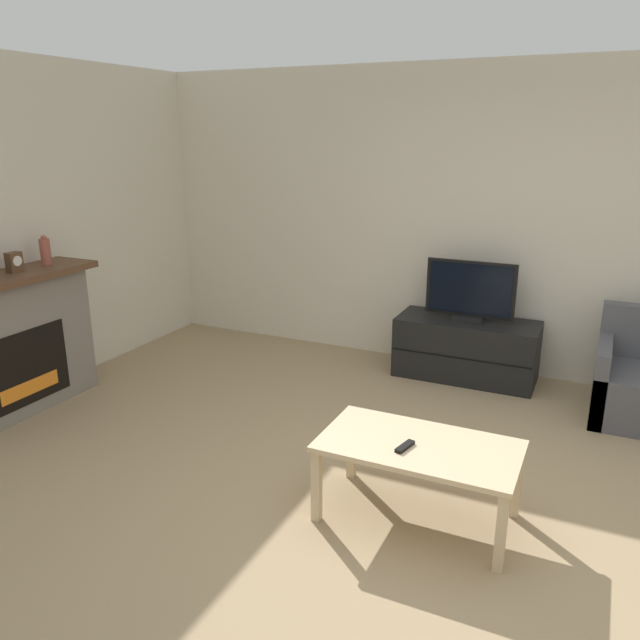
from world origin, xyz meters
The scene contains 9 objects.
ground_plane centered at (0.00, 0.00, 0.00)m, with size 24.00×24.00×0.00m, color #9E8460.
wall_back centered at (0.00, 2.67, 1.35)m, with size 12.00×0.06×2.70m.
fireplace centered at (-3.36, 0.12, 0.56)m, with size 0.48×1.48×1.10m.
mantel_vase_right centered at (-3.34, 0.56, 1.21)m, with size 0.08×0.08×0.24m.
mantel_clock centered at (-3.34, 0.27, 1.17)m, with size 0.08×0.11×0.15m.
tv_stand centered at (-0.33, 2.34, 0.27)m, with size 1.22×0.52×0.53m.
tv centered at (-0.33, 2.34, 0.78)m, with size 0.77×0.18×0.53m.
coffee_table centered at (-0.11, 0.09, 0.41)m, with size 1.09×0.60×0.47m.
remote centered at (-0.16, 0.01, 0.48)m, with size 0.07×0.16×0.02m.
Camera 1 is at (0.71, -2.93, 2.12)m, focal length 35.00 mm.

